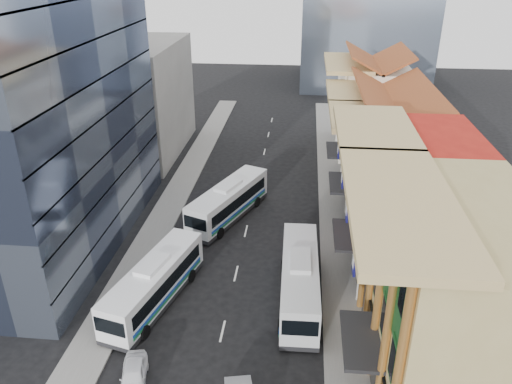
# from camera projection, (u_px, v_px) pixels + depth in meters

# --- Properties ---
(sidewalk_right) EXTENTS (3.00, 90.00, 0.15)m
(sidewalk_right) POSITION_uv_depth(u_px,v_px,m) (336.00, 235.00, 46.68)
(sidewalk_right) COLOR slate
(sidewalk_right) RESTS_ON ground
(sidewalk_left) EXTENTS (3.00, 90.00, 0.15)m
(sidewalk_left) POSITION_uv_depth(u_px,v_px,m) (159.00, 226.00, 48.20)
(sidewalk_left) COLOR slate
(sidewalk_left) RESTS_ON ground
(shophouse_tan) EXTENTS (8.00, 14.00, 12.00)m
(shophouse_tan) POSITION_uv_depth(u_px,v_px,m) (454.00, 302.00, 28.38)
(shophouse_tan) COLOR tan
(shophouse_tan) RESTS_ON ground
(shophouse_red) EXTENTS (8.00, 10.00, 12.00)m
(shophouse_red) POSITION_uv_depth(u_px,v_px,m) (415.00, 206.00, 39.14)
(shophouse_red) COLOR #AF1E13
(shophouse_red) RESTS_ON ground
(shophouse_cream_near) EXTENTS (8.00, 9.00, 10.00)m
(shophouse_cream_near) POSITION_uv_depth(u_px,v_px,m) (395.00, 170.00, 48.09)
(shophouse_cream_near) COLOR silver
(shophouse_cream_near) RESTS_ON ground
(shophouse_cream_mid) EXTENTS (8.00, 9.00, 10.00)m
(shophouse_cream_mid) POSITION_uv_depth(u_px,v_px,m) (383.00, 139.00, 56.15)
(shophouse_cream_mid) COLOR silver
(shophouse_cream_mid) RESTS_ON ground
(shophouse_cream_far) EXTENTS (8.00, 12.00, 11.00)m
(shophouse_cream_far) POSITION_uv_depth(u_px,v_px,m) (373.00, 108.00, 65.35)
(shophouse_cream_far) COLOR silver
(shophouse_cream_far) RESTS_ON ground
(office_tower) EXTENTS (12.00, 26.00, 30.00)m
(office_tower) POSITION_uv_depth(u_px,v_px,m) (29.00, 76.00, 39.79)
(office_tower) COLOR #374057
(office_tower) RESTS_ON ground
(office_block_far) EXTENTS (10.00, 18.00, 14.00)m
(office_block_far) POSITION_uv_depth(u_px,v_px,m) (140.00, 99.00, 63.79)
(office_block_far) COLOR gray
(office_block_far) RESTS_ON ground
(bus_left_near) EXTENTS (5.34, 11.56, 3.61)m
(bus_left_near) POSITION_uv_depth(u_px,v_px,m) (154.00, 283.00, 37.04)
(bus_left_near) COLOR white
(bus_left_near) RESTS_ON ground
(bus_left_far) EXTENTS (6.96, 11.80, 3.73)m
(bus_left_far) POSITION_uv_depth(u_px,v_px,m) (229.00, 201.00, 49.09)
(bus_left_far) COLOR silver
(bus_left_far) RESTS_ON ground
(bus_right) EXTENTS (3.00, 11.78, 3.76)m
(bus_right) POSITION_uv_depth(u_px,v_px,m) (300.00, 279.00, 37.31)
(bus_right) COLOR silver
(bus_right) RESTS_ON ground
(sedan_left) EXTENTS (2.33, 4.10, 1.31)m
(sedan_left) POSITION_uv_depth(u_px,v_px,m) (134.00, 375.00, 30.43)
(sedan_left) COLOR white
(sedan_left) RESTS_ON ground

